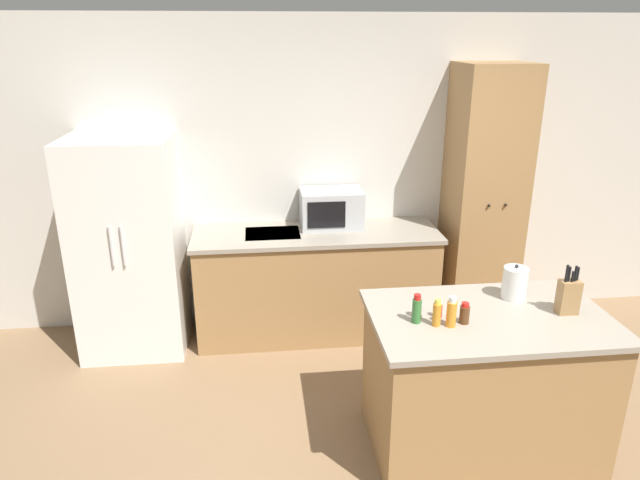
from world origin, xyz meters
The scene contains 14 objects.
wall_back centered at (0.00, 2.33, 1.30)m, with size 7.20×0.06×2.60m.
refrigerator centered at (-1.91, 1.94, 0.86)m, with size 0.79×0.74×1.73m.
back_counter centered at (-0.42, 1.98, 0.46)m, with size 2.01×0.68×0.91m.
pantry_cabinet centered at (1.00, 2.03, 1.12)m, with size 0.57×0.57×2.23m.
kitchen_island centered at (0.43, 0.42, 0.45)m, with size 1.39×0.87×0.90m.
microwave centered at (-0.28, 2.10, 1.07)m, with size 0.51×0.36×0.31m.
knife_block centered at (0.88, 0.40, 1.01)m, with size 0.12×0.08×0.31m.
spice_bottle_tall_dark centered at (0.08, 0.34, 0.98)m, with size 0.05×0.05×0.16m.
spice_bottle_short_red centered at (-0.02, 0.39, 0.98)m, with size 0.05×0.05×0.17m.
spice_bottle_amber_oil centered at (0.24, 0.35, 0.96)m, with size 0.06×0.06×0.13m.
spice_bottle_green_herb centered at (0.01, 0.45, 0.95)m, with size 0.05×0.05×0.10m.
spice_bottle_pale_salt centered at (0.12, 0.43, 0.95)m, with size 0.04×0.04×0.09m.
spice_bottle_orange_cap centered at (0.16, 0.32, 0.99)m, with size 0.06×0.06×0.18m.
kettle centered at (0.66, 0.63, 1.00)m, with size 0.15×0.15×0.22m.
Camera 1 is at (-0.88, -2.41, 2.45)m, focal length 32.00 mm.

